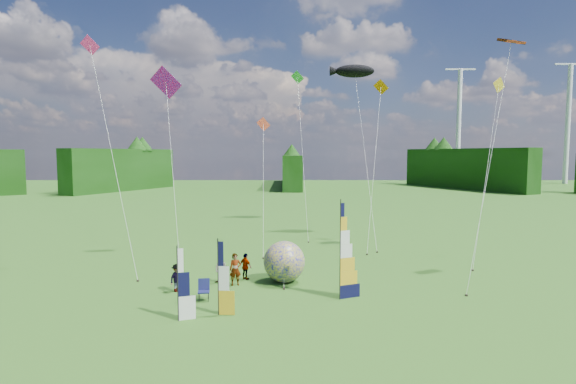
{
  "coord_description": "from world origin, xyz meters",
  "views": [
    {
      "loc": [
        -1.03,
        -19.48,
        7.48
      ],
      "look_at": [
        -1.0,
        4.0,
        5.5
      ],
      "focal_mm": 28.0,
      "sensor_mm": 36.0,
      "label": 1
    }
  ],
  "objects_px": {
    "spectator_c": "(177,278)",
    "kite_whale": "(365,139)",
    "spectator_b": "(221,270)",
    "camp_chair": "(204,290)",
    "bol_inflatable": "(284,262)",
    "spectator_a": "(235,269)",
    "side_banner_left": "(218,278)",
    "side_banner_far": "(178,285)",
    "spectator_d": "(246,267)",
    "feather_banner_main": "(340,252)"
  },
  "relations": [
    {
      "from": "side_banner_left",
      "to": "spectator_d",
      "type": "distance_m",
      "value": 6.01
    },
    {
      "from": "side_banner_far",
      "to": "spectator_a",
      "type": "distance_m",
      "value": 5.9
    },
    {
      "from": "feather_banner_main",
      "to": "spectator_c",
      "type": "distance_m",
      "value": 9.0
    },
    {
      "from": "feather_banner_main",
      "to": "camp_chair",
      "type": "bearing_deg",
      "value": 159.18
    },
    {
      "from": "spectator_c",
      "to": "spectator_a",
      "type": "bearing_deg",
      "value": -40.37
    },
    {
      "from": "spectator_a",
      "to": "spectator_d",
      "type": "distance_m",
      "value": 1.24
    },
    {
      "from": "spectator_b",
      "to": "kite_whale",
      "type": "xyz_separation_m",
      "value": [
        10.6,
        13.88,
        7.97
      ]
    },
    {
      "from": "side_banner_far",
      "to": "camp_chair",
      "type": "bearing_deg",
      "value": 58.62
    },
    {
      "from": "spectator_a",
      "to": "spectator_d",
      "type": "xyz_separation_m",
      "value": [
        0.48,
        1.13,
        -0.12
      ]
    },
    {
      "from": "bol_inflatable",
      "to": "kite_whale",
      "type": "height_order",
      "value": "kite_whale"
    },
    {
      "from": "side_banner_left",
      "to": "spectator_c",
      "type": "bearing_deg",
      "value": 132.35
    },
    {
      "from": "feather_banner_main",
      "to": "kite_whale",
      "type": "height_order",
      "value": "kite_whale"
    },
    {
      "from": "side_banner_left",
      "to": "side_banner_far",
      "type": "distance_m",
      "value": 1.86
    },
    {
      "from": "camp_chair",
      "to": "kite_whale",
      "type": "bearing_deg",
      "value": 49.08
    },
    {
      "from": "spectator_d",
      "to": "camp_chair",
      "type": "bearing_deg",
      "value": 105.24
    },
    {
      "from": "spectator_a",
      "to": "camp_chair",
      "type": "bearing_deg",
      "value": -130.72
    },
    {
      "from": "bol_inflatable",
      "to": "feather_banner_main",
      "type": "bearing_deg",
      "value": -47.48
    },
    {
      "from": "camp_chair",
      "to": "spectator_a",
      "type": "bearing_deg",
      "value": 56.5
    },
    {
      "from": "spectator_b",
      "to": "side_banner_far",
      "type": "bearing_deg",
      "value": -76.41
    },
    {
      "from": "side_banner_left",
      "to": "camp_chair",
      "type": "relative_size",
      "value": 3.16
    },
    {
      "from": "bol_inflatable",
      "to": "spectator_d",
      "type": "height_order",
      "value": "bol_inflatable"
    },
    {
      "from": "side_banner_left",
      "to": "kite_whale",
      "type": "bearing_deg",
      "value": 66.57
    },
    {
      "from": "feather_banner_main",
      "to": "side_banner_left",
      "type": "height_order",
      "value": "feather_banner_main"
    },
    {
      "from": "side_banner_left",
      "to": "spectator_c",
      "type": "relative_size",
      "value": 2.27
    },
    {
      "from": "side_banner_left",
      "to": "bol_inflatable",
      "type": "height_order",
      "value": "side_banner_left"
    },
    {
      "from": "side_banner_left",
      "to": "side_banner_far",
      "type": "height_order",
      "value": "side_banner_left"
    },
    {
      "from": "side_banner_left",
      "to": "side_banner_far",
      "type": "xyz_separation_m",
      "value": [
        -1.69,
        -0.76,
        -0.09
      ]
    },
    {
      "from": "bol_inflatable",
      "to": "spectator_c",
      "type": "height_order",
      "value": "bol_inflatable"
    },
    {
      "from": "side_banner_left",
      "to": "kite_whale",
      "type": "height_order",
      "value": "kite_whale"
    },
    {
      "from": "spectator_b",
      "to": "camp_chair",
      "type": "xyz_separation_m",
      "value": [
        -0.43,
        -3.12,
        -0.26
      ]
    },
    {
      "from": "spectator_d",
      "to": "bol_inflatable",
      "type": "bearing_deg",
      "value": -152.38
    },
    {
      "from": "spectator_c",
      "to": "side_banner_far",
      "type": "bearing_deg",
      "value": -137.14
    },
    {
      "from": "spectator_c",
      "to": "kite_whale",
      "type": "xyz_separation_m",
      "value": [
        12.77,
        15.45,
        8.01
      ]
    },
    {
      "from": "kite_whale",
      "to": "spectator_b",
      "type": "bearing_deg",
      "value": -145.84
    },
    {
      "from": "side_banner_far",
      "to": "camp_chair",
      "type": "distance_m",
      "value": 3.07
    },
    {
      "from": "side_banner_left",
      "to": "spectator_a",
      "type": "bearing_deg",
      "value": 91.38
    },
    {
      "from": "spectator_c",
      "to": "camp_chair",
      "type": "distance_m",
      "value": 2.34
    },
    {
      "from": "feather_banner_main",
      "to": "spectator_b",
      "type": "distance_m",
      "value": 7.38
    },
    {
      "from": "camp_chair",
      "to": "kite_whale",
      "type": "height_order",
      "value": "kite_whale"
    },
    {
      "from": "spectator_a",
      "to": "spectator_b",
      "type": "distance_m",
      "value": 0.96
    },
    {
      "from": "side_banner_left",
      "to": "bol_inflatable",
      "type": "bearing_deg",
      "value": 64.88
    },
    {
      "from": "bol_inflatable",
      "to": "spectator_c",
      "type": "bearing_deg",
      "value": -162.8
    },
    {
      "from": "spectator_b",
      "to": "camp_chair",
      "type": "distance_m",
      "value": 3.16
    },
    {
      "from": "spectator_b",
      "to": "kite_whale",
      "type": "relative_size",
      "value": 0.09
    },
    {
      "from": "bol_inflatable",
      "to": "kite_whale",
      "type": "distance_m",
      "value": 17.08
    },
    {
      "from": "bol_inflatable",
      "to": "spectator_a",
      "type": "height_order",
      "value": "bol_inflatable"
    },
    {
      "from": "spectator_a",
      "to": "bol_inflatable",
      "type": "bearing_deg",
      "value": -2.6
    },
    {
      "from": "bol_inflatable",
      "to": "side_banner_left",
      "type": "bearing_deg",
      "value": -119.32
    },
    {
      "from": "feather_banner_main",
      "to": "spectator_a",
      "type": "bearing_deg",
      "value": 133.57
    },
    {
      "from": "bol_inflatable",
      "to": "spectator_b",
      "type": "height_order",
      "value": "bol_inflatable"
    }
  ]
}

